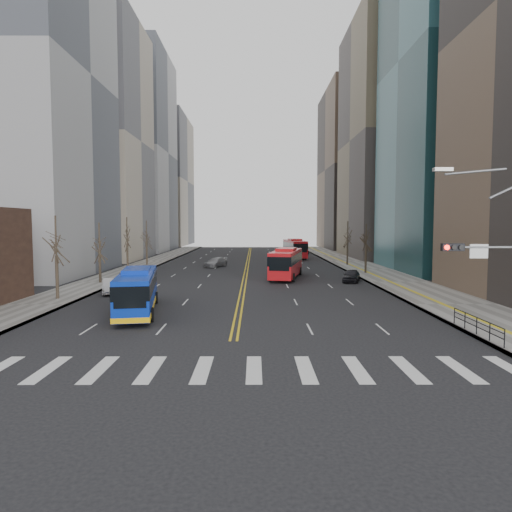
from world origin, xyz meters
TOP-DOWN VIEW (x-y plane):
  - ground at (0.00, 0.00)m, footprint 220.00×220.00m
  - sidewalk_right at (17.50, 45.00)m, footprint 7.00×130.00m
  - sidewalk_left at (-16.50, 45.00)m, footprint 5.00×130.00m
  - crosswalk at (0.00, 0.00)m, footprint 26.70×4.00m
  - centerline at (0.00, 55.00)m, footprint 0.55×100.00m
  - office_towers at (0.12, 68.51)m, footprint 83.00×134.00m
  - signal_mast at (13.77, 2.00)m, footprint 5.37×0.37m
  - pedestrian_railing at (14.30, 6.00)m, footprint 0.06×6.06m
  - street_trees at (-7.18, 34.55)m, footprint 35.20×47.20m
  - blue_bus at (-7.61, 13.55)m, footprint 4.35×11.66m
  - red_bus_near at (5.09, 35.37)m, footprint 5.02×12.00m
  - red_bus_far at (9.01, 68.03)m, footprint 3.89×12.12m
  - car_white at (-12.50, 22.85)m, footprint 2.71×4.68m
  - car_dark_mid at (12.31, 31.52)m, footprint 2.94×4.56m
  - car_silver at (-4.84, 49.80)m, footprint 3.87×5.31m
  - car_dark_far at (11.45, 78.69)m, footprint 3.31×4.75m

SIDE VIEW (x-z plane):
  - ground at x=0.00m, z-range 0.00..0.00m
  - crosswalk at x=0.00m, z-range 0.00..0.01m
  - centerline at x=0.00m, z-range 0.00..0.01m
  - sidewalk_right at x=17.50m, z-range 0.00..0.15m
  - sidewalk_left at x=-16.50m, z-range 0.00..0.15m
  - car_dark_far at x=11.45m, z-range 0.00..1.20m
  - car_silver at x=-4.84m, z-range 0.00..1.43m
  - car_dark_mid at x=12.31m, z-range 0.00..1.44m
  - car_white at x=-12.50m, z-range 0.00..1.46m
  - pedestrian_railing at x=14.30m, z-range 0.31..1.33m
  - blue_bus at x=-7.61m, z-range 0.08..3.42m
  - red_bus_near at x=5.09m, z-range 0.21..3.90m
  - red_bus_far at x=9.01m, z-range 0.21..3.97m
  - signal_mast at x=13.77m, z-range 0.16..9.55m
  - street_trees at x=-7.18m, z-range 1.07..8.67m
  - office_towers at x=0.12m, z-range -5.08..52.92m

